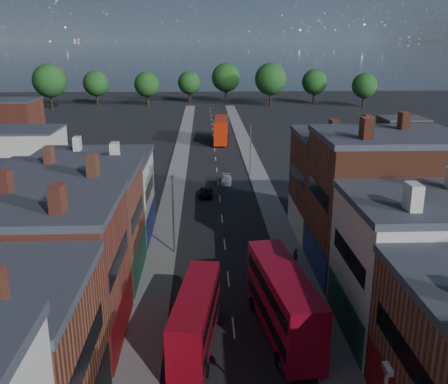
{
  "coord_description": "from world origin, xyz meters",
  "views": [
    {
      "loc": [
        -2.02,
        -16.75,
        20.56
      ],
      "look_at": [
        0.0,
        33.79,
        5.26
      ],
      "focal_mm": 40.0,
      "sensor_mm": 36.0,
      "label": 1
    }
  ],
  "objects": [
    {
      "name": "pavement_west",
      "position": [
        -6.5,
        50.0,
        0.06
      ],
      "size": [
        3.0,
        200.0,
        0.12
      ],
      "primitive_type": "cube",
      "color": "gray",
      "rests_on": "ground"
    },
    {
      "name": "pavement_east",
      "position": [
        6.5,
        50.0,
        0.06
      ],
      "size": [
        3.0,
        200.0,
        0.12
      ],
      "primitive_type": "cube",
      "color": "gray",
      "rests_on": "ground"
    },
    {
      "name": "lamp_post_2",
      "position": [
        -5.2,
        30.0,
        4.7
      ],
      "size": [
        0.25,
        0.7,
        8.12
      ],
      "color": "slate",
      "rests_on": "ground"
    },
    {
      "name": "lamp_post_3",
      "position": [
        5.2,
        60.0,
        4.7
      ],
      "size": [
        0.25,
        0.7,
        8.12
      ],
      "color": "slate",
      "rests_on": "ground"
    },
    {
      "name": "bus_0",
      "position": [
        -2.74,
        13.68,
        2.32
      ],
      "size": [
        3.61,
        10.17,
        4.3
      ],
      "rotation": [
        0.0,
        0.0,
        -0.14
      ],
      "color": "#A30919",
      "rests_on": "ground"
    },
    {
      "name": "bus_1",
      "position": [
        3.5,
        15.09,
        2.71
      ],
      "size": [
        4.17,
        11.89,
        5.03
      ],
      "rotation": [
        0.0,
        0.0,
        0.13
      ],
      "color": "#A80923",
      "rests_on": "ground"
    },
    {
      "name": "bus_2",
      "position": [
        1.56,
        87.38,
        2.79
      ],
      "size": [
        3.56,
        12.11,
        5.17
      ],
      "rotation": [
        0.0,
        0.0,
        -0.06
      ],
      "color": "red",
      "rests_on": "ground"
    },
    {
      "name": "car_1",
      "position": [
        3.46,
        12.3,
        0.6
      ],
      "size": [
        1.76,
        3.81,
        1.21
      ],
      "primitive_type": "imported",
      "rotation": [
        0.0,
        0.0,
        -0.14
      ],
      "color": "navy",
      "rests_on": "ground"
    },
    {
      "name": "car_2",
      "position": [
        -1.89,
        49.04,
        0.57
      ],
      "size": [
        2.08,
        4.18,
        1.14
      ],
      "primitive_type": "imported",
      "rotation": [
        0.0,
        0.0,
        -0.05
      ],
      "color": "black",
      "rests_on": "ground"
    },
    {
      "name": "car_3",
      "position": [
        1.2,
        55.58,
        0.57
      ],
      "size": [
        1.87,
        4.02,
        1.14
      ],
      "primitive_type": "imported",
      "rotation": [
        0.0,
        0.0,
        -0.07
      ],
      "color": "silver",
      "rests_on": "ground"
    },
    {
      "name": "ped_3",
      "position": [
        6.49,
        26.38,
        0.98
      ],
      "size": [
        0.67,
        1.09,
        1.73
      ],
      "primitive_type": "imported",
      "rotation": [
        0.0,
        0.0,
        1.8
      ],
      "color": "#615B53",
      "rests_on": "pavement_east"
    }
  ]
}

